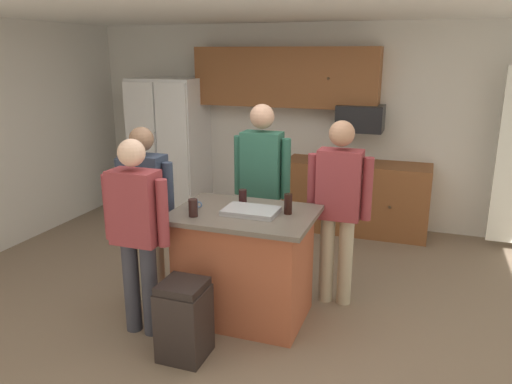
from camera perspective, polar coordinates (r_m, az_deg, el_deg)
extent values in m
plane|color=#7F6B56|center=(4.53, -1.50, -13.75)|extent=(7.04, 7.04, 0.00)
plane|color=white|center=(3.96, -1.79, 21.11)|extent=(7.04, 7.04, 0.00)
cube|color=silver|center=(6.69, 7.08, 7.67)|extent=(6.40, 0.10, 2.60)
cube|color=brown|center=(6.54, 3.37, 13.08)|extent=(2.40, 0.35, 0.75)
sphere|color=#4C3823|center=(6.21, 8.32, 12.80)|extent=(0.04, 0.04, 0.04)
cube|color=brown|center=(6.46, 11.40, -0.54)|extent=(1.80, 0.60, 0.90)
sphere|color=#4C3823|center=(6.12, 15.13, -1.71)|extent=(0.04, 0.04, 0.04)
cube|color=white|center=(7.09, -9.79, 5.13)|extent=(0.94, 0.70, 1.90)
cube|color=white|center=(6.90, -13.00, 4.66)|extent=(0.45, 0.04, 1.82)
cube|color=white|center=(6.66, -9.56, 4.46)|extent=(0.45, 0.04, 1.82)
cylinder|color=#B2B2B7|center=(6.73, -11.48, 5.31)|extent=(0.02, 0.02, 0.35)
cube|color=black|center=(6.28, 11.92, 8.30)|extent=(0.56, 0.40, 0.32)
cube|color=#AD5638|center=(4.28, -1.35, -8.67)|extent=(1.04, 0.71, 0.92)
cube|color=#60564C|center=(4.11, -1.40, -2.59)|extent=(1.18, 0.85, 0.04)
cylinder|color=tan|center=(4.62, 8.13, -7.65)|extent=(0.13, 0.13, 0.82)
cylinder|color=tan|center=(4.59, 10.22, -7.89)|extent=(0.13, 0.13, 0.82)
cube|color=maroon|center=(4.37, 9.58, 0.86)|extent=(0.38, 0.22, 0.61)
sphere|color=tan|center=(4.28, 9.85, 6.65)|extent=(0.22, 0.22, 0.22)
cylinder|color=maroon|center=(4.42, 6.51, 0.89)|extent=(0.09, 0.09, 0.55)
cylinder|color=maroon|center=(4.34, 12.68, 0.33)|extent=(0.09, 0.09, 0.55)
cylinder|color=tan|center=(4.74, -13.09, -7.47)|extent=(0.13, 0.13, 0.79)
cylinder|color=tan|center=(4.66, -11.30, -7.80)|extent=(0.13, 0.13, 0.79)
cube|color=#2D384C|center=(4.47, -12.71, 0.49)|extent=(0.38, 0.22, 0.59)
sphere|color=#8C664C|center=(4.38, -13.05, 5.94)|extent=(0.21, 0.21, 0.21)
cylinder|color=#2D384C|center=(4.61, -15.23, 0.50)|extent=(0.09, 0.09, 0.53)
cylinder|color=#2D384C|center=(4.36, -10.02, -0.04)|extent=(0.09, 0.09, 0.53)
cylinder|color=#383842|center=(4.24, -14.11, -10.48)|extent=(0.13, 0.13, 0.78)
cylinder|color=#383842|center=(4.15, -12.11, -10.91)|extent=(0.13, 0.13, 0.78)
cube|color=maroon|center=(3.94, -13.73, -1.73)|extent=(0.38, 0.22, 0.59)
sphere|color=beige|center=(3.84, -14.15, 4.39)|extent=(0.21, 0.21, 0.21)
cylinder|color=maroon|center=(4.08, -16.55, -1.65)|extent=(0.09, 0.09, 0.53)
cylinder|color=maroon|center=(3.83, -10.69, -2.41)|extent=(0.09, 0.09, 0.53)
cylinder|color=#232D4C|center=(5.03, -0.26, -5.23)|extent=(0.13, 0.13, 0.86)
cylinder|color=#232D4C|center=(4.97, 1.59, -5.46)|extent=(0.13, 0.13, 0.86)
cube|color=#2D6651|center=(4.78, 0.69, 3.10)|extent=(0.38, 0.22, 0.65)
sphere|color=tan|center=(4.70, 0.71, 8.69)|extent=(0.23, 0.23, 0.23)
cylinder|color=#2D6651|center=(4.86, -1.99, 3.10)|extent=(0.09, 0.09, 0.58)
cylinder|color=#2D6651|center=(4.71, 3.45, 2.67)|extent=(0.09, 0.09, 0.58)
cylinder|color=#4C6B99|center=(4.19, -7.24, -1.43)|extent=(0.08, 0.08, 0.09)
torus|color=#4C6B99|center=(4.16, -6.56, -1.45)|extent=(0.06, 0.01, 0.06)
cylinder|color=black|center=(4.01, -7.25, -1.81)|extent=(0.07, 0.07, 0.14)
cylinder|color=black|center=(4.04, 3.71, -1.38)|extent=(0.07, 0.07, 0.17)
cylinder|color=black|center=(4.31, -1.54, -0.54)|extent=(0.07, 0.07, 0.13)
cube|color=#B7B7BC|center=(4.06, -0.58, -2.35)|extent=(0.44, 0.30, 0.02)
cube|color=#A8A8AD|center=(4.06, -0.58, -2.08)|extent=(0.44, 0.30, 0.02)
cube|color=black|center=(3.88, -8.26, -14.71)|extent=(0.34, 0.34, 0.55)
cube|color=black|center=(3.73, -8.44, -10.67)|extent=(0.32, 0.32, 0.06)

